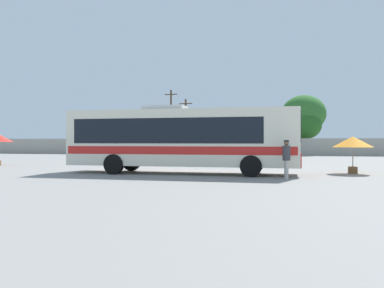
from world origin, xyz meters
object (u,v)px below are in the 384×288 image
roadside_tree_midleft (217,125)px  roadside_tree_right (304,125)px  utility_pole_far (186,125)px  coach_bus_cream_red (179,137)px  vendor_umbrella_near_gate_orange (353,143)px  parked_car_second_red (151,149)px  utility_pole_near (171,121)px  parked_car_leftmost_white (109,148)px  roadside_tree_left (147,120)px  attendant_by_bus_door (286,157)px  roadside_tree_midright (304,114)px

roadside_tree_midleft → roadside_tree_right: bearing=-3.8°
utility_pole_far → roadside_tree_right: size_ratio=1.34×
coach_bus_cream_red → vendor_umbrella_near_gate_orange: 9.20m
parked_car_second_red → roadside_tree_midleft: 10.54m
vendor_umbrella_near_gate_orange → parked_car_second_red: 28.14m
utility_pole_near → roadside_tree_midleft: bearing=4.9°
coach_bus_cream_red → vendor_umbrella_near_gate_orange: (9.01, 1.83, -0.28)m
coach_bus_cream_red → roadside_tree_right: roadside_tree_right is taller
parked_car_leftmost_white → roadside_tree_right: 24.32m
coach_bus_cream_red → roadside_tree_left: roadside_tree_left is taller
coach_bus_cream_red → roadside_tree_left: size_ratio=1.93×
vendor_umbrella_near_gate_orange → attendant_by_bus_door: bearing=-132.7°
attendant_by_bus_door → utility_pole_far: 35.59m
parked_car_leftmost_white → utility_pole_far: bearing=40.2°
coach_bus_cream_red → attendant_by_bus_door: size_ratio=6.87×
parked_car_leftmost_white → roadside_tree_midright: bearing=16.2°
utility_pole_far → roadside_tree_midright: size_ratio=0.98×
parked_car_second_red → roadside_tree_midright: size_ratio=0.56×
vendor_umbrella_near_gate_orange → utility_pole_far: utility_pole_far is taller
roadside_tree_midright → coach_bus_cream_red: bearing=-105.7°
parked_car_second_red → attendant_by_bus_door: bearing=-60.6°
parked_car_second_red → utility_pole_near: utility_pole_near is taller
parked_car_leftmost_white → coach_bus_cream_red: bearing=-59.2°
parked_car_second_red → utility_pole_near: size_ratio=0.50×
parked_car_leftmost_white → roadside_tree_left: roadside_tree_left is taller
vendor_umbrella_near_gate_orange → roadside_tree_right: 28.56m
utility_pole_near → vendor_umbrella_near_gate_orange: bearing=-58.8°
utility_pole_far → roadside_tree_right: (15.38, -1.04, -0.17)m
attendant_by_bus_door → roadside_tree_midright: (3.40, 33.40, 4.19)m
utility_pole_near → roadside_tree_midright: 17.24m
attendant_by_bus_door → roadside_tree_midright: bearing=84.2°
coach_bus_cream_red → utility_pole_far: utility_pole_far is taller
attendant_by_bus_door → utility_pole_far: size_ratio=0.24×
roadside_tree_left → roadside_tree_midright: bearing=-7.9°
coach_bus_cream_red → roadside_tree_midright: size_ratio=1.60×
parked_car_leftmost_white → roadside_tree_midleft: size_ratio=0.84×
attendant_by_bus_door → parked_car_second_red: size_ratio=0.42×
attendant_by_bus_door → utility_pole_near: 35.55m
coach_bus_cream_red → parked_car_second_red: (-8.93, 23.49, -1.13)m
coach_bus_cream_red → utility_pole_near: (-8.36, 30.54, 2.55)m
utility_pole_far → attendant_by_bus_door: bearing=-70.3°
coach_bus_cream_red → parked_car_second_red: 25.16m
parked_car_leftmost_white → parked_car_second_red: size_ratio=1.09×
vendor_umbrella_near_gate_orange → roadside_tree_midright: (-0.17, 29.54, 3.56)m
coach_bus_cream_red → parked_car_second_red: bearing=110.8°
parked_car_second_red → roadside_tree_right: size_ratio=0.77×
utility_pole_near → roadside_tree_midright: size_ratio=1.13×
attendant_by_bus_door → roadside_tree_left: bearing=116.9°
roadside_tree_midright → roadside_tree_right: roadside_tree_midright is taller
coach_bus_cream_red → roadside_tree_right: size_ratio=2.21×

